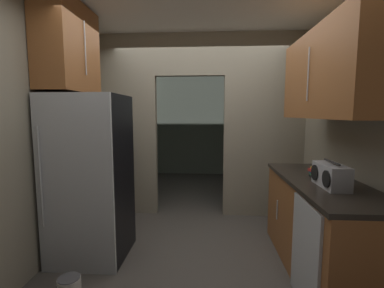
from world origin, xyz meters
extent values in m
plane|color=#47423D|center=(0.00, 0.00, 0.00)|extent=(20.00, 20.00, 0.00)
cube|color=silver|center=(0.00, 0.37, 2.73)|extent=(3.46, 6.44, 0.06)
cube|color=gray|center=(-1.10, 1.22, 1.35)|extent=(0.86, 0.12, 2.70)
cube|color=gray|center=(0.94, 1.22, 1.35)|extent=(1.17, 0.12, 2.70)
cube|color=gray|center=(-0.15, 1.22, 2.40)|extent=(1.02, 0.12, 0.61)
cube|color=gray|center=(0.00, 4.01, 1.35)|extent=(3.06, 0.10, 2.70)
cube|color=gray|center=(-1.48, 2.62, 1.35)|extent=(0.10, 2.79, 2.70)
cube|color=gray|center=(1.48, 2.62, 1.35)|extent=(0.10, 2.79, 2.70)
cube|color=gray|center=(-1.58, -0.64, 1.35)|extent=(0.10, 3.72, 2.70)
cube|color=black|center=(-1.12, -0.07, 0.87)|extent=(0.74, 0.68, 1.74)
cube|color=#B7BABC|center=(-1.12, -0.43, 0.87)|extent=(0.74, 0.03, 1.74)
cylinder|color=#B7BABC|center=(-1.44, -0.46, 0.96)|extent=(0.02, 0.02, 0.96)
cube|color=brown|center=(1.21, -0.26, 0.44)|extent=(0.60, 1.73, 0.88)
cube|color=black|center=(1.21, -0.26, 0.90)|extent=(0.64, 1.73, 0.04)
cylinder|color=#B7BABC|center=(0.89, -0.64, 0.48)|extent=(0.01, 0.01, 0.22)
cylinder|color=#B7BABC|center=(0.89, 0.12, 0.48)|extent=(0.01, 0.01, 0.22)
cube|color=#B7BABC|center=(0.90, -0.75, 0.43)|extent=(0.02, 0.56, 0.86)
cube|color=brown|center=(1.21, -0.26, 1.90)|extent=(0.34, 1.56, 0.80)
cylinder|color=#B7BABC|center=(1.03, -0.26, 1.90)|extent=(0.01, 0.01, 0.48)
cube|color=brown|center=(-1.35, 0.01, 2.23)|extent=(0.34, 0.82, 0.92)
cylinder|color=#B7BABC|center=(-1.17, 0.01, 2.23)|extent=(0.01, 0.01, 0.55)
cube|color=#B2B2B7|center=(1.18, -0.49, 1.02)|extent=(0.17, 0.40, 0.20)
cylinder|color=#262626|center=(1.18, -0.49, 1.14)|extent=(0.02, 0.28, 0.02)
cylinder|color=black|center=(1.09, -0.61, 1.02)|extent=(0.01, 0.14, 0.14)
cylinder|color=black|center=(1.09, -0.37, 1.02)|extent=(0.01, 0.14, 0.14)
cube|color=black|center=(1.20, -0.15, 0.93)|extent=(0.12, 0.13, 0.02)
cube|color=#388C47|center=(1.21, -0.14, 0.94)|extent=(0.13, 0.13, 0.02)
cube|color=#2D609E|center=(1.20, -0.14, 0.96)|extent=(0.12, 0.12, 0.02)
cube|color=red|center=(1.19, -0.14, 0.99)|extent=(0.14, 0.13, 0.03)
cube|color=gold|center=(1.21, -0.15, 1.01)|extent=(0.11, 0.12, 0.02)
cylinder|color=#4C4C51|center=(-1.02, -0.79, 0.19)|extent=(0.18, 0.18, 0.01)
camera|label=1|loc=(0.13, -2.80, 1.55)|focal=24.96mm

